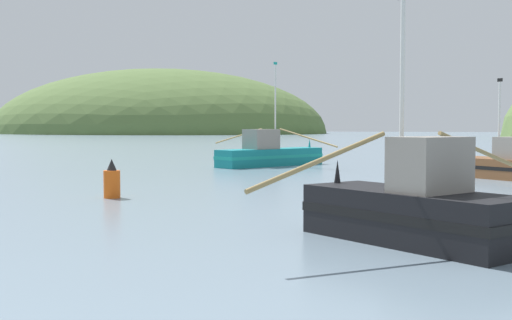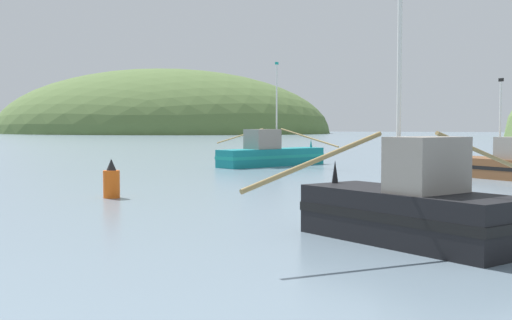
{
  "view_description": "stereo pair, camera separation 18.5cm",
  "coord_description": "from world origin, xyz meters",
  "views": [
    {
      "loc": [
        12.37,
        -6.05,
        3.14
      ],
      "look_at": [
        2.51,
        24.74,
        1.4
      ],
      "focal_mm": 45.84,
      "sensor_mm": 36.0,
      "label": 1
    },
    {
      "loc": [
        12.54,
        -5.99,
        3.14
      ],
      "look_at": [
        2.51,
        24.74,
        1.4
      ],
      "focal_mm": 45.84,
      "sensor_mm": 36.0,
      "label": 2
    }
  ],
  "objects": [
    {
      "name": "fishing_boat_brown",
      "position": [
        14.36,
        34.91,
        0.73
      ],
      "size": [
        8.83,
        8.22,
        5.88
      ],
      "rotation": [
        0.0,
        0.0,
        2.42
      ],
      "color": "brown",
      "rests_on": "ground"
    },
    {
      "name": "channel_buoy",
      "position": [
        -2.05,
        18.66,
        0.7
      ],
      "size": [
        0.71,
        0.71,
        1.69
      ],
      "color": "#E55914",
      "rests_on": "ground"
    },
    {
      "name": "fishing_boat_teal",
      "position": [
        -1.89,
        41.78,
        0.92
      ],
      "size": [
        11.68,
        9.32,
        7.96
      ],
      "rotation": [
        0.0,
        0.0,
        1.05
      ],
      "color": "#147F84",
      "rests_on": "ground"
    },
    {
      "name": "hill_mid_left",
      "position": [
        -100.8,
        222.07,
        0.0
      ],
      "size": [
        131.14,
        104.91,
        48.85
      ],
      "primitive_type": "ellipsoid",
      "color": "#516B38",
      "rests_on": "ground"
    },
    {
      "name": "fishing_boat_black",
      "position": [
        11.11,
        11.61,
        0.92
      ],
      "size": [
        6.44,
        8.94,
        6.69
      ],
      "rotation": [
        0.0,
        0.0,
        2.52
      ],
      "color": "black",
      "rests_on": "ground"
    }
  ]
}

